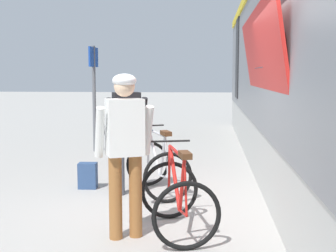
{
  "coord_description": "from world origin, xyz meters",
  "views": [
    {
      "loc": [
        0.48,
        -5.52,
        1.75
      ],
      "look_at": [
        -0.09,
        0.58,
        1.05
      ],
      "focal_mm": 48.02,
      "sensor_mm": 36.0,
      "label": 1
    }
  ],
  "objects_px": {
    "platform_sign_post": "(94,81)",
    "bicycle_far_red": "(177,198)",
    "cyclist_far_in_white": "(125,141)",
    "bicycle_near_silver": "(157,167)",
    "backpack_on_platform": "(88,176)",
    "cyclist_near_in_dark": "(127,123)"
  },
  "relations": [
    {
      "from": "cyclist_near_in_dark",
      "to": "backpack_on_platform",
      "type": "height_order",
      "value": "cyclist_near_in_dark"
    },
    {
      "from": "cyclist_far_in_white",
      "to": "bicycle_far_red",
      "type": "distance_m",
      "value": 0.87
    },
    {
      "from": "platform_sign_post",
      "to": "bicycle_near_silver",
      "type": "bearing_deg",
      "value": -62.4
    },
    {
      "from": "bicycle_near_silver",
      "to": "bicycle_far_red",
      "type": "relative_size",
      "value": 1.04
    },
    {
      "from": "bicycle_near_silver",
      "to": "platform_sign_post",
      "type": "bearing_deg",
      "value": 117.6
    },
    {
      "from": "cyclist_far_in_white",
      "to": "platform_sign_post",
      "type": "height_order",
      "value": "platform_sign_post"
    },
    {
      "from": "backpack_on_platform",
      "to": "platform_sign_post",
      "type": "relative_size",
      "value": 0.17
    },
    {
      "from": "backpack_on_platform",
      "to": "bicycle_near_silver",
      "type": "bearing_deg",
      "value": -13.79
    },
    {
      "from": "cyclist_near_in_dark",
      "to": "backpack_on_platform",
      "type": "bearing_deg",
      "value": 157.59
    },
    {
      "from": "bicycle_far_red",
      "to": "cyclist_far_in_white",
      "type": "bearing_deg",
      "value": -161.53
    },
    {
      "from": "bicycle_near_silver",
      "to": "bicycle_far_red",
      "type": "distance_m",
      "value": 1.68
    },
    {
      "from": "cyclist_far_in_white",
      "to": "platform_sign_post",
      "type": "bearing_deg",
      "value": 107.88
    },
    {
      "from": "cyclist_far_in_white",
      "to": "bicycle_near_silver",
      "type": "distance_m",
      "value": 1.93
    },
    {
      "from": "cyclist_far_in_white",
      "to": "bicycle_near_silver",
      "type": "xyz_separation_m",
      "value": [
        0.13,
        1.81,
        -0.65
      ]
    },
    {
      "from": "bicycle_near_silver",
      "to": "cyclist_far_in_white",
      "type": "bearing_deg",
      "value": -94.16
    },
    {
      "from": "platform_sign_post",
      "to": "bicycle_far_red",
      "type": "bearing_deg",
      "value": -66.34
    },
    {
      "from": "cyclist_far_in_white",
      "to": "backpack_on_platform",
      "type": "height_order",
      "value": "cyclist_far_in_white"
    },
    {
      "from": "bicycle_far_red",
      "to": "platform_sign_post",
      "type": "distance_m",
      "value": 5.82
    },
    {
      "from": "bicycle_near_silver",
      "to": "backpack_on_platform",
      "type": "bearing_deg",
      "value": 168.96
    },
    {
      "from": "cyclist_far_in_white",
      "to": "bicycle_near_silver",
      "type": "relative_size",
      "value": 1.39
    },
    {
      "from": "cyclist_far_in_white",
      "to": "bicycle_far_red",
      "type": "relative_size",
      "value": 1.45
    },
    {
      "from": "cyclist_near_in_dark",
      "to": "platform_sign_post",
      "type": "bearing_deg",
      "value": 111.44
    }
  ]
}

